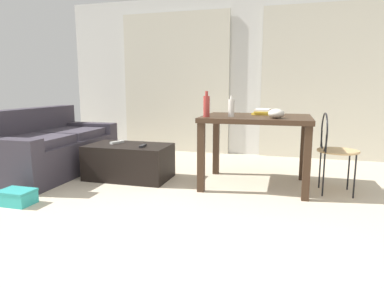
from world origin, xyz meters
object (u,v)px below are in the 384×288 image
at_px(bottle_far, 231,108).
at_px(book_stack, 263,112).
at_px(bowl, 276,113).
at_px(craft_table, 256,126).
at_px(coffee_table, 129,162).
at_px(bottle_near, 207,106).
at_px(tv_remote_primary, 117,142).
at_px(couch, 49,149).
at_px(tv_remote_secondary, 143,146).
at_px(wire_chair, 331,144).
at_px(shoebox, 17,197).

bearing_deg(bottle_far, book_stack, 54.38).
bearing_deg(bowl, craft_table, 132.86).
relative_size(coffee_table, bottle_near, 3.63).
bearing_deg(craft_table, bowl, -47.14).
bearing_deg(tv_remote_primary, book_stack, 32.24).
bearing_deg(book_stack, bottle_far, -125.62).
relative_size(bowl, book_stack, 0.57).
bearing_deg(book_stack, craft_table, -103.74).
bearing_deg(couch, bowl, -2.33).
xyz_separation_m(coffee_table, book_stack, (1.52, 0.33, 0.59)).
height_order(craft_table, tv_remote_secondary, craft_table).
relative_size(craft_table, bottle_near, 4.27).
xyz_separation_m(coffee_table, wire_chair, (2.22, 0.06, 0.30)).
bearing_deg(tv_remote_primary, shoebox, -86.67).
xyz_separation_m(wire_chair, shoebox, (-2.81, -1.17, -0.44)).
relative_size(craft_table, bowl, 7.07).
bearing_deg(tv_remote_primary, bottle_far, 17.33).
relative_size(bottle_near, bottle_far, 1.21).
relative_size(wire_chair, book_stack, 2.93).
relative_size(coffee_table, book_stack, 3.43).
bearing_deg(wire_chair, craft_table, 176.09).
bearing_deg(book_stack, wire_chair, -21.18).
bearing_deg(coffee_table, couch, -179.84).
distance_m(bottle_far, bowl, 0.46).
distance_m(couch, tv_remote_primary, 0.94).
relative_size(craft_table, tv_remote_primary, 6.23).
height_order(wire_chair, tv_remote_secondary, wire_chair).
distance_m(couch, craft_table, 2.60).
height_order(bottle_near, tv_remote_secondary, bottle_near).
relative_size(coffee_table, bowl, 6.02).
bearing_deg(bottle_near, tv_remote_secondary, 174.71).
bearing_deg(couch, tv_remote_primary, 3.65).
bearing_deg(shoebox, bottle_far, 29.51).
height_order(coffee_table, bottle_near, bottle_near).
xyz_separation_m(book_stack, tv_remote_primary, (-1.69, -0.27, -0.38)).
xyz_separation_m(couch, wire_chair, (3.33, 0.06, 0.20)).
height_order(coffee_table, tv_remote_primary, tv_remote_primary).
height_order(coffee_table, bowl, bowl).
bearing_deg(couch, tv_remote_secondary, -3.10).
bearing_deg(book_stack, bottle_near, -138.82).
height_order(tv_remote_secondary, shoebox, tv_remote_secondary).
xyz_separation_m(wire_chair, tv_remote_secondary, (-2.00, -0.13, -0.09)).
distance_m(tv_remote_primary, tv_remote_secondary, 0.41).
xyz_separation_m(wire_chair, tv_remote_primary, (-2.40, -0.00, -0.09)).
relative_size(coffee_table, tv_remote_primary, 5.30).
distance_m(bottle_far, book_stack, 0.51).
height_order(wire_chair, bottle_far, bottle_far).
relative_size(coffee_table, tv_remote_secondary, 6.17).
distance_m(craft_table, shoebox, 2.46).
relative_size(coffee_table, bottle_far, 4.40).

